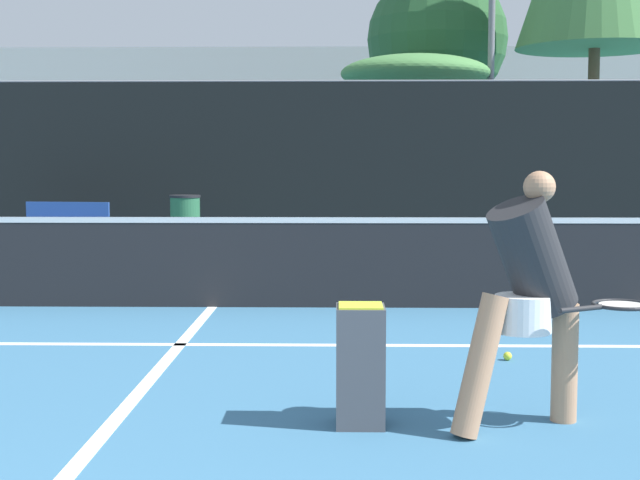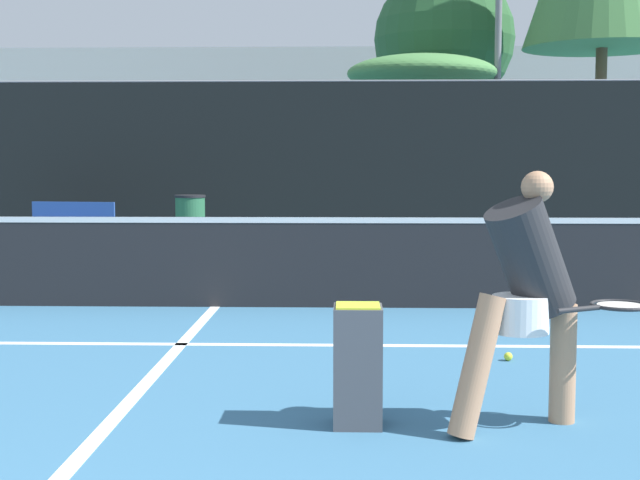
{
  "view_description": "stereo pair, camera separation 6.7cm",
  "coord_description": "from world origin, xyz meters",
  "px_view_note": "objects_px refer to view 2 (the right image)",
  "views": [
    {
      "loc": [
        1.32,
        -1.41,
        1.53
      ],
      "look_at": [
        1.19,
        5.16,
        0.95
      ],
      "focal_mm": 50.0,
      "sensor_mm": 36.0,
      "label": 1
    },
    {
      "loc": [
        1.39,
        -1.41,
        1.53
      ],
      "look_at": [
        1.19,
        5.16,
        0.95
      ],
      "focal_mm": 50.0,
      "sensor_mm": 36.0,
      "label": 2
    }
  ],
  "objects_px": {
    "ball_hopper": "(358,362)",
    "trash_bin": "(190,226)",
    "parked_car": "(495,202)",
    "player_practicing": "(528,291)",
    "courtside_bench": "(71,226)"
  },
  "relations": [
    {
      "from": "ball_hopper",
      "to": "trash_bin",
      "type": "xyz_separation_m",
      "value": [
        -2.59,
        9.18,
        0.13
      ]
    },
    {
      "from": "ball_hopper",
      "to": "parked_car",
      "type": "xyz_separation_m",
      "value": [
        3.13,
        14.25,
        0.28
      ]
    },
    {
      "from": "player_practicing",
      "to": "courtside_bench",
      "type": "relative_size",
      "value": 1.0
    },
    {
      "from": "trash_bin",
      "to": "parked_car",
      "type": "height_order",
      "value": "parked_car"
    },
    {
      "from": "player_practicing",
      "to": "parked_car",
      "type": "height_order",
      "value": "parked_car"
    },
    {
      "from": "trash_bin",
      "to": "player_practicing",
      "type": "bearing_deg",
      "value": -68.87
    },
    {
      "from": "courtside_bench",
      "to": "trash_bin",
      "type": "bearing_deg",
      "value": 0.81
    },
    {
      "from": "ball_hopper",
      "to": "courtside_bench",
      "type": "height_order",
      "value": "courtside_bench"
    },
    {
      "from": "player_practicing",
      "to": "ball_hopper",
      "type": "height_order",
      "value": "player_practicing"
    },
    {
      "from": "player_practicing",
      "to": "parked_car",
      "type": "bearing_deg",
      "value": 53.16
    },
    {
      "from": "ball_hopper",
      "to": "courtside_bench",
      "type": "xyz_separation_m",
      "value": [
        -4.63,
        9.44,
        0.09
      ]
    },
    {
      "from": "trash_bin",
      "to": "parked_car",
      "type": "relative_size",
      "value": 0.24
    },
    {
      "from": "parked_car",
      "to": "ball_hopper",
      "type": "bearing_deg",
      "value": -102.38
    },
    {
      "from": "ball_hopper",
      "to": "parked_car",
      "type": "distance_m",
      "value": 14.59
    },
    {
      "from": "trash_bin",
      "to": "parked_car",
      "type": "distance_m",
      "value": 7.64
    }
  ]
}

